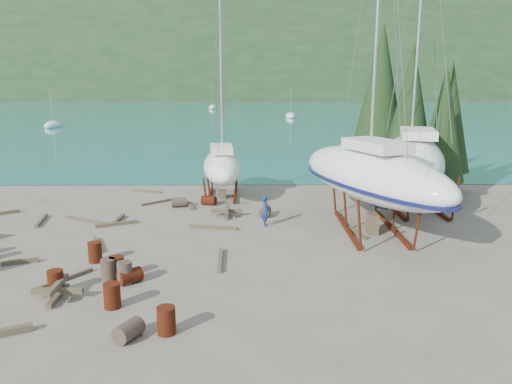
{
  "coord_description": "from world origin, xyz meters",
  "views": [
    {
      "loc": [
        1.99,
        -21.15,
        7.73
      ],
      "look_at": [
        2.24,
        3.0,
        2.22
      ],
      "focal_mm": 35.0,
      "sensor_mm": 36.0,
      "label": 1
    }
  ],
  "objects_px": {
    "large_sailboat_near": "(372,175)",
    "large_sailboat_far": "(413,159)",
    "small_sailboat_shore": "(222,166)",
    "worker": "(265,211)"
  },
  "relations": [
    {
      "from": "large_sailboat_near",
      "to": "large_sailboat_far",
      "type": "xyz_separation_m",
      "value": [
        3.58,
        4.68,
        0.06
      ]
    },
    {
      "from": "large_sailboat_far",
      "to": "small_sailboat_shore",
      "type": "relative_size",
      "value": 1.48
    },
    {
      "from": "large_sailboat_far",
      "to": "worker",
      "type": "bearing_deg",
      "value": -143.45
    },
    {
      "from": "large_sailboat_near",
      "to": "large_sailboat_far",
      "type": "bearing_deg",
      "value": 30.17
    },
    {
      "from": "small_sailboat_shore",
      "to": "large_sailboat_near",
      "type": "bearing_deg",
      "value": -50.01
    },
    {
      "from": "large_sailboat_far",
      "to": "small_sailboat_shore",
      "type": "xyz_separation_m",
      "value": [
        -11.67,
        3.02,
        -0.96
      ]
    },
    {
      "from": "large_sailboat_near",
      "to": "small_sailboat_shore",
      "type": "distance_m",
      "value": 11.2
    },
    {
      "from": "large_sailboat_near",
      "to": "large_sailboat_far",
      "type": "height_order",
      "value": "large_sailboat_far"
    },
    {
      "from": "small_sailboat_shore",
      "to": "worker",
      "type": "bearing_deg",
      "value": -74.89
    },
    {
      "from": "large_sailboat_far",
      "to": "worker",
      "type": "distance_m",
      "value": 9.99
    }
  ]
}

